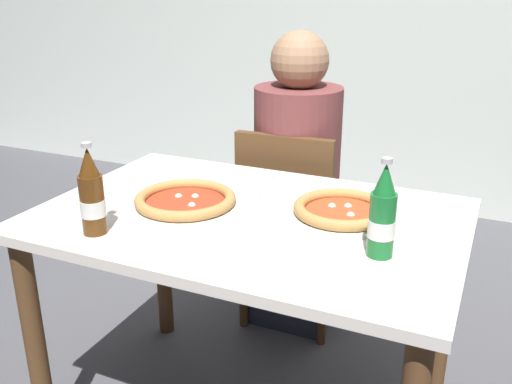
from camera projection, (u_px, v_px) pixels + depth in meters
dining_table_main at (249, 250)px, 1.66m from camera, size 1.20×0.80×0.75m
chair_behind_table at (292, 218)px, 2.27m from camera, size 0.41×0.41×0.85m
diner_seated at (296, 190)px, 2.27m from camera, size 0.34×0.34×1.21m
pizza_margherita_near at (342, 211)px, 1.58m from camera, size 0.29×0.29×0.04m
pizza_marinara_far at (185, 201)px, 1.65m from camera, size 0.32×0.32×0.04m
beer_bottle_left at (92, 196)px, 1.46m from camera, size 0.07×0.07×0.25m
beer_bottle_center at (382, 216)px, 1.34m from camera, size 0.07×0.07×0.25m
napkin_with_cutlery at (266, 185)px, 1.83m from camera, size 0.19×0.19×0.01m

